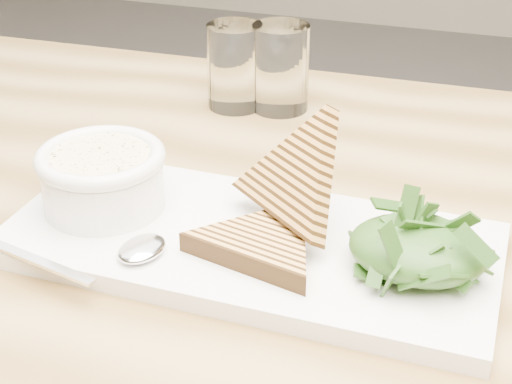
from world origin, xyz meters
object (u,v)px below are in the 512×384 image
(platter, at_px, (249,244))
(glass_near, at_px, (235,66))
(table_top, at_px, (172,233))
(soup_bowl, at_px, (103,185))
(glass_far, at_px, (280,68))

(platter, distance_m, glass_near, 0.33)
(table_top, distance_m, platter, 0.10)
(platter, height_order, glass_near, glass_near)
(table_top, height_order, soup_bowl, soup_bowl)
(platter, relative_size, glass_near, 4.14)
(glass_far, bearing_deg, soup_bowl, -103.86)
(table_top, height_order, glass_far, glass_far)
(glass_far, bearing_deg, table_top, -94.95)
(table_top, distance_m, glass_far, 0.29)
(soup_bowl, bearing_deg, platter, -2.57)
(glass_near, distance_m, glass_far, 0.06)
(table_top, xyz_separation_m, glass_near, (-0.03, 0.27, 0.07))
(table_top, height_order, glass_near, glass_near)
(platter, xyz_separation_m, glass_far, (-0.07, 0.32, 0.04))
(glass_near, bearing_deg, soup_bowl, -94.17)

